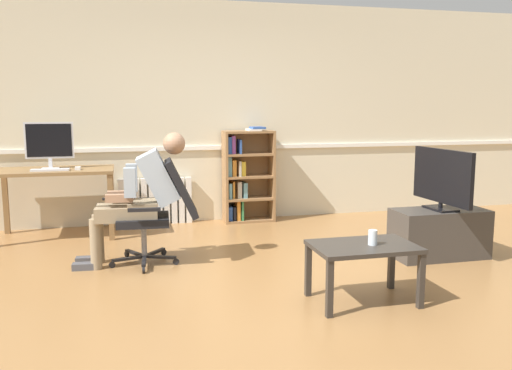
# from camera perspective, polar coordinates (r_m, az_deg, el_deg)

# --- Properties ---
(ground_plane) EXTENTS (18.00, 18.00, 0.00)m
(ground_plane) POSITION_cam_1_polar(r_m,az_deg,el_deg) (4.45, 0.79, -10.62)
(ground_plane) COLOR olive
(back_wall) EXTENTS (12.00, 0.13, 2.70)m
(back_wall) POSITION_cam_1_polar(r_m,az_deg,el_deg) (6.80, -4.95, 7.57)
(back_wall) COLOR beige
(back_wall) RESTS_ON ground_plane
(computer_desk) EXTENTS (1.24, 0.67, 0.76)m
(computer_desk) POSITION_cam_1_polar(r_m,az_deg,el_deg) (6.31, -20.39, 0.63)
(computer_desk) COLOR olive
(computer_desk) RESTS_ON ground_plane
(imac_monitor) EXTENTS (0.51, 0.14, 0.51)m
(imac_monitor) POSITION_cam_1_polar(r_m,az_deg,el_deg) (6.35, -20.98, 4.26)
(imac_monitor) COLOR silver
(imac_monitor) RESTS_ON computer_desk
(keyboard) EXTENTS (0.39, 0.12, 0.02)m
(keyboard) POSITION_cam_1_polar(r_m,az_deg,el_deg) (6.16, -20.90, 1.51)
(keyboard) COLOR silver
(keyboard) RESTS_ON computer_desk
(computer_mouse) EXTENTS (0.06, 0.10, 0.03)m
(computer_mouse) POSITION_cam_1_polar(r_m,az_deg,el_deg) (6.15, -18.29, 1.68)
(computer_mouse) COLOR white
(computer_mouse) RESTS_ON computer_desk
(bookshelf) EXTENTS (0.63, 0.29, 1.18)m
(bookshelf) POSITION_cam_1_polar(r_m,az_deg,el_deg) (6.73, -1.23, 0.91)
(bookshelf) COLOR olive
(bookshelf) RESTS_ON ground_plane
(radiator) EXTENTS (0.88, 0.08, 0.57)m
(radiator) POSITION_cam_1_polar(r_m,az_deg,el_deg) (6.72, -10.56, -1.68)
(radiator) COLOR white
(radiator) RESTS_ON ground_plane
(office_chair) EXTENTS (0.83, 0.62, 0.96)m
(office_chair) POSITION_cam_1_polar(r_m,az_deg,el_deg) (5.03, -10.04, -2.35)
(office_chair) COLOR black
(office_chair) RESTS_ON ground_plane
(person_seated) EXTENTS (1.03, 0.41, 1.21)m
(person_seated) POSITION_cam_1_polar(r_m,az_deg,el_deg) (5.01, -12.12, -0.98)
(person_seated) COLOR #937F60
(person_seated) RESTS_ON ground_plane
(tv_stand) EXTENTS (0.89, 0.41, 0.47)m
(tv_stand) POSITION_cam_1_polar(r_m,az_deg,el_deg) (5.48, 18.76, -4.86)
(tv_stand) COLOR #3D3833
(tv_stand) RESTS_ON ground_plane
(tv_screen) EXTENTS (0.22, 0.86, 0.58)m
(tv_screen) POSITION_cam_1_polar(r_m,az_deg,el_deg) (5.39, 19.05, 0.69)
(tv_screen) COLOR black
(tv_screen) RESTS_ON tv_stand
(coffee_table) EXTENTS (0.76, 0.50, 0.44)m
(coffee_table) POSITION_cam_1_polar(r_m,az_deg,el_deg) (4.09, 11.27, -7.00)
(coffee_table) COLOR #332D28
(coffee_table) RESTS_ON ground_plane
(drinking_glass) EXTENTS (0.07, 0.07, 0.11)m
(drinking_glass) POSITION_cam_1_polar(r_m,az_deg,el_deg) (4.06, 12.21, -5.43)
(drinking_glass) COLOR silver
(drinking_glass) RESTS_ON coffee_table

